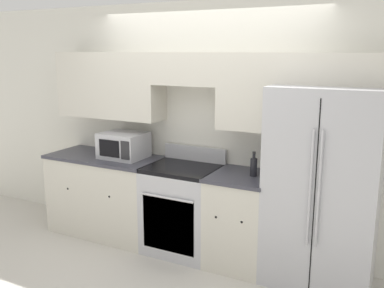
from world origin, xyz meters
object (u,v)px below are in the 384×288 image
(microwave, at_px, (124,145))
(bottle, at_px, (254,166))
(oven_range, at_px, (183,208))
(refrigerator, at_px, (323,186))

(microwave, distance_m, bottle, 1.53)
(oven_range, bearing_deg, bottle, 1.07)
(refrigerator, bearing_deg, bottle, -174.82)
(oven_range, xyz_separation_m, bottle, (0.76, 0.01, 0.55))
(bottle, bearing_deg, refrigerator, 5.18)
(oven_range, relative_size, bottle, 4.53)
(microwave, relative_size, bottle, 1.98)
(refrigerator, xyz_separation_m, microwave, (-2.17, -0.04, 0.17))
(microwave, bearing_deg, oven_range, -2.57)
(bottle, bearing_deg, oven_range, -178.93)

